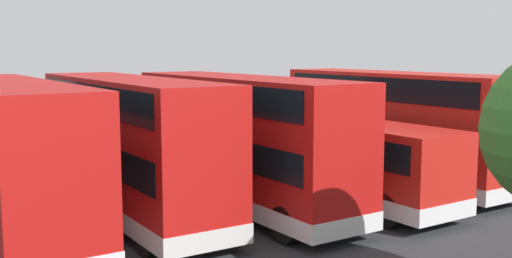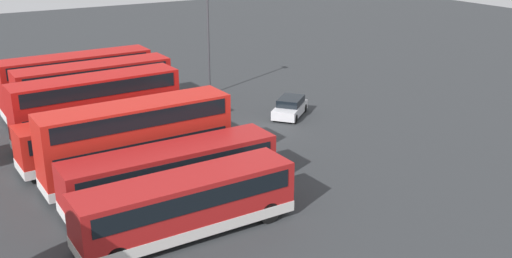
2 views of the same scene
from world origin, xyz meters
TOP-DOWN VIEW (x-y plane):
  - ground_plane at (0.00, 0.00)m, footprint 140.00×140.00m
  - bus_single_deck_near_end at (-10.86, 10.32)m, footprint 2.89×10.75m
  - bus_single_deck_second at (-7.06, 9.46)m, footprint 2.77×11.67m
  - bus_double_decker_third at (-3.54, 10.05)m, footprint 2.91×11.01m
  - bus_single_deck_fourth at (0.16, 10.08)m, footprint 3.13×12.07m
  - bus_double_decker_fifth at (3.68, 10.21)m, footprint 3.08×11.13m
  - bus_double_decker_sixth at (7.34, 9.28)m, footprint 2.85×11.10m
  - bus_double_decker_seventh at (11.02, 9.56)m, footprint 2.86×11.39m
  - car_hatchback_silver at (1.78, -4.01)m, footprint 3.95×4.19m
  - lamp_post_tall at (10.40, -1.45)m, footprint 0.70×0.30m
  - waste_bin_yellow at (10.76, 2.01)m, footprint 0.60×0.60m

SIDE VIEW (x-z plane):
  - ground_plane at x=0.00m, z-range 0.00..0.00m
  - waste_bin_yellow at x=10.76m, z-range 0.00..0.95m
  - car_hatchback_silver at x=1.78m, z-range -0.02..1.41m
  - bus_single_deck_near_end at x=-10.86m, z-range 0.15..3.10m
  - bus_single_deck_second at x=-7.06m, z-range 0.15..3.10m
  - bus_single_deck_fourth at x=0.16m, z-range 0.15..3.10m
  - bus_double_decker_third at x=-3.54m, z-range 0.17..4.72m
  - bus_double_decker_fifth at x=3.68m, z-range 0.17..4.72m
  - bus_double_decker_sixth at x=7.34m, z-range 0.17..4.72m
  - bus_double_decker_seventh at x=11.02m, z-range 0.17..4.72m
  - lamp_post_tall at x=10.40m, z-range 0.69..9.53m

